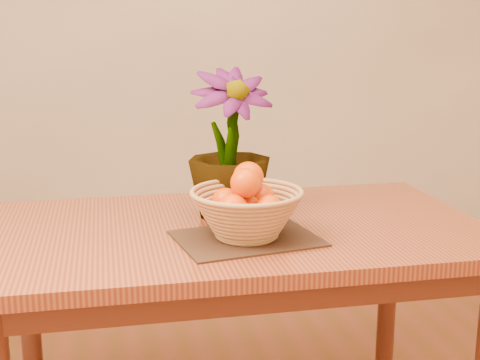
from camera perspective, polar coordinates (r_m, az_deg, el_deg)
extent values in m
cube|color=#FCE3C0|center=(3.75, -6.34, 13.74)|extent=(4.00, 0.02, 2.70)
cube|color=brown|center=(1.90, -0.31, -4.46)|extent=(1.40, 0.80, 0.04)
cube|color=#4D2011|center=(1.92, -0.31, -6.17)|extent=(1.28, 0.68, 0.08)
cylinder|color=#4D2011|center=(2.32, -17.46, -11.69)|extent=(0.06, 0.06, 0.71)
cylinder|color=#4D2011|center=(2.50, 12.47, -9.52)|extent=(0.06, 0.06, 0.71)
cube|color=#361D13|center=(1.78, 0.58, -5.00)|extent=(0.40, 0.33, 0.01)
cylinder|color=tan|center=(1.77, 0.58, -4.80)|extent=(0.15, 0.15, 0.01)
sphere|color=#F74804|center=(1.75, 0.58, -2.28)|extent=(0.07, 0.07, 0.07)
sphere|color=#F74804|center=(1.80, 1.73, -1.58)|extent=(0.08, 0.08, 0.08)
sphere|color=#F74804|center=(1.79, -1.24, -1.85)|extent=(0.07, 0.07, 0.07)
sphere|color=#F74804|center=(1.70, -0.64, -2.56)|extent=(0.08, 0.08, 0.08)
sphere|color=#F74804|center=(1.72, 2.49, -2.49)|extent=(0.07, 0.07, 0.07)
sphere|color=#F74804|center=(1.76, 0.71, 0.25)|extent=(0.08, 0.08, 0.08)
sphere|color=#F74804|center=(1.71, 0.46, -0.26)|extent=(0.08, 0.08, 0.08)
imported|color=#124212|center=(1.93, -0.89, 3.06)|extent=(0.28, 0.28, 0.43)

